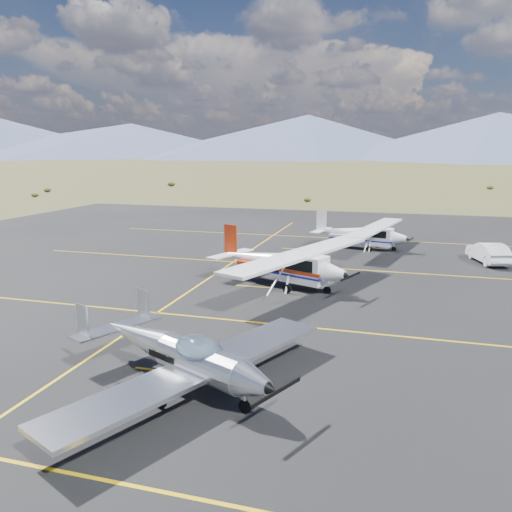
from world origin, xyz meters
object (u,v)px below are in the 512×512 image
at_px(aircraft_cessna, 282,261).
at_px(aircraft_plain, 362,233).
at_px(aircraft_low_wing, 183,354).
at_px(sedan, 489,253).

xyz_separation_m(aircraft_cessna, aircraft_plain, (3.36, 11.84, -0.16)).
height_order(aircraft_low_wing, aircraft_plain, aircraft_plain).
height_order(aircraft_cessna, sedan, aircraft_cessna).
bearing_deg(aircraft_cessna, aircraft_plain, 95.54).
xyz_separation_m(aircraft_low_wing, aircraft_plain, (3.64, 24.35, 0.12)).
bearing_deg(aircraft_low_wing, sedan, 85.52).
distance_m(aircraft_plain, sedan, 8.83).
height_order(aircraft_low_wing, sedan, aircraft_low_wing).
relative_size(aircraft_cessna, sedan, 2.83).
height_order(aircraft_cessna, aircraft_plain, aircraft_cessna).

